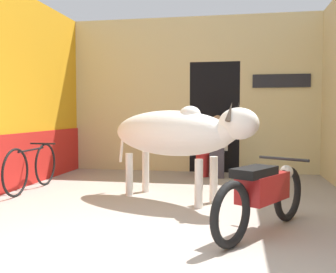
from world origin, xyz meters
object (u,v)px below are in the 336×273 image
at_px(motorcycle_near, 263,193).
at_px(bicycle, 32,167).
at_px(shopkeeper_seated, 217,144).
at_px(plastic_stool, 202,164).
at_px(cow, 176,133).

xyz_separation_m(motorcycle_near, bicycle, (-3.49, 1.63, -0.05)).
distance_m(shopkeeper_seated, plastic_stool, 0.49).
relative_size(motorcycle_near, plastic_stool, 3.48).
distance_m(motorcycle_near, plastic_stool, 3.64).
relative_size(motorcycle_near, shopkeeper_seated, 1.35).
height_order(bicycle, plastic_stool, bicycle).
relative_size(cow, motorcycle_near, 1.44).
bearing_deg(plastic_stool, motorcycle_near, -75.02).
xyz_separation_m(bicycle, shopkeeper_seated, (2.83, 1.87, 0.27)).
xyz_separation_m(bicycle, plastic_stool, (2.55, 1.88, -0.12)).
height_order(motorcycle_near, bicycle, motorcycle_near).
distance_m(cow, shopkeeper_seated, 2.21).
relative_size(shopkeeper_seated, plastic_stool, 2.58).
distance_m(cow, bicycle, 2.46).
distance_m(cow, plastic_stool, 2.27).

